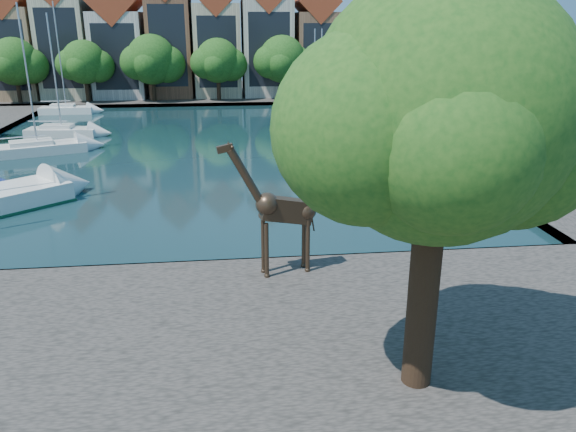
# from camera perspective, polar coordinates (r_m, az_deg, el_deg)

# --- Properties ---
(ground) EXTENTS (160.00, 160.00, 0.00)m
(ground) POSITION_cam_1_polar(r_m,az_deg,el_deg) (23.91, -12.00, -5.65)
(ground) COLOR #38332B
(ground) RESTS_ON ground
(water_basin) EXTENTS (38.00, 50.00, 0.08)m
(water_basin) POSITION_cam_1_polar(r_m,az_deg,el_deg) (46.75, -9.51, 6.76)
(water_basin) COLOR black
(water_basin) RESTS_ON ground
(near_quay) EXTENTS (50.00, 14.00, 0.50)m
(near_quay) POSITION_cam_1_polar(r_m,az_deg,el_deg) (17.69, -14.03, -14.39)
(near_quay) COLOR #4A4440
(near_quay) RESTS_ON ground
(far_quay) EXTENTS (60.00, 16.00, 0.50)m
(far_quay) POSITION_cam_1_polar(r_m,az_deg,el_deg) (78.27, -8.48, 11.89)
(far_quay) COLOR #4A4440
(far_quay) RESTS_ON ground
(right_quay) EXTENTS (14.00, 52.00, 0.50)m
(right_quay) POSITION_cam_1_polar(r_m,az_deg,el_deg) (51.78, 19.53, 7.36)
(right_quay) COLOR #4A4440
(right_quay) RESTS_ON ground
(plane_tree) EXTENTS (8.32, 6.40, 10.62)m
(plane_tree) POSITION_cam_1_polar(r_m,az_deg,el_deg) (13.80, 15.50, 9.35)
(plane_tree) COLOR #332114
(plane_tree) RESTS_ON near_quay
(townhouse_west_end) EXTENTS (5.44, 9.18, 14.93)m
(townhouse_west_end) POSITION_cam_1_polar(r_m,az_deg,el_deg) (81.75, -25.70, 15.60)
(townhouse_west_end) COLOR #987553
(townhouse_west_end) RESTS_ON far_quay
(townhouse_west_mid) EXTENTS (5.94, 9.18, 16.79)m
(townhouse_west_mid) POSITION_cam_1_polar(r_m,az_deg,el_deg) (80.06, -21.57, 16.72)
(townhouse_west_mid) COLOR #BDB491
(townhouse_west_mid) RESTS_ON far_quay
(townhouse_west_inner) EXTENTS (6.43, 9.18, 15.15)m
(townhouse_west_inner) POSITION_cam_1_polar(r_m,az_deg,el_deg) (78.75, -16.73, 16.56)
(townhouse_west_inner) COLOR beige
(townhouse_west_inner) RESTS_ON far_quay
(townhouse_center) EXTENTS (5.44, 9.18, 16.93)m
(townhouse_center) POSITION_cam_1_polar(r_m,az_deg,el_deg) (77.92, -11.87, 17.67)
(townhouse_center) COLOR brown
(townhouse_center) RESTS_ON far_quay
(townhouse_east_inner) EXTENTS (5.94, 9.18, 15.79)m
(townhouse_east_inner) POSITION_cam_1_polar(r_m,az_deg,el_deg) (77.66, -7.22, 17.44)
(townhouse_east_inner) COLOR tan
(townhouse_east_inner) RESTS_ON far_quay
(townhouse_east_mid) EXTENTS (6.43, 9.18, 16.65)m
(townhouse_east_mid) POSITION_cam_1_polar(r_m,az_deg,el_deg) (77.88, -2.20, 17.84)
(townhouse_east_mid) COLOR #BFB6A3
(townhouse_east_mid) RESTS_ON far_quay
(townhouse_east_end) EXTENTS (5.44, 9.18, 14.43)m
(townhouse_east_end) POSITION_cam_1_polar(r_m,az_deg,el_deg) (78.68, 2.75, 17.12)
(townhouse_east_end) COLOR brown
(townhouse_east_end) RESTS_ON far_quay
(far_tree_far_west) EXTENTS (7.28, 5.60, 7.68)m
(far_tree_far_west) POSITION_cam_1_polar(r_m,az_deg,el_deg) (76.30, -25.95, 13.79)
(far_tree_far_west) COLOR #332114
(far_tree_far_west) RESTS_ON far_quay
(far_tree_west) EXTENTS (6.76, 5.20, 7.36)m
(far_tree_west) POSITION_cam_1_polar(r_m,az_deg,el_deg) (74.13, -19.93, 14.35)
(far_tree_west) COLOR #332114
(far_tree_west) RESTS_ON far_quay
(far_tree_mid_west) EXTENTS (7.80, 6.00, 8.00)m
(far_tree_mid_west) POSITION_cam_1_polar(r_m,az_deg,el_deg) (72.77, -13.60, 15.04)
(far_tree_mid_west) COLOR #332114
(far_tree_mid_west) RESTS_ON far_quay
(far_tree_mid_east) EXTENTS (7.02, 5.40, 7.52)m
(far_tree_mid_east) POSITION_cam_1_polar(r_m,az_deg,el_deg) (72.29, -7.07, 15.26)
(far_tree_mid_east) COLOR #332114
(far_tree_mid_east) RESTS_ON far_quay
(far_tree_east) EXTENTS (7.54, 5.80, 7.84)m
(far_tree_east) POSITION_cam_1_polar(r_m,az_deg,el_deg) (72.68, -0.52, 15.50)
(far_tree_east) COLOR #332114
(far_tree_east) RESTS_ON far_quay
(far_tree_far_east) EXTENTS (6.76, 5.20, 7.36)m
(far_tree_far_east) POSITION_cam_1_polar(r_m,az_deg,el_deg) (73.95, 5.88, 15.34)
(far_tree_far_east) COLOR #332114
(far_tree_far_east) RESTS_ON far_quay
(giraffe_statue) EXTENTS (3.68, 1.14, 5.28)m
(giraffe_statue) POSITION_cam_1_polar(r_m,az_deg,el_deg) (21.28, -0.86, 0.62)
(giraffe_statue) COLOR #39291C
(giraffe_statue) RESTS_ON near_quay
(sailboat_left_c) EXTENTS (7.43, 4.83, 11.10)m
(sailboat_left_c) POSITION_cam_1_polar(r_m,az_deg,el_deg) (48.15, -24.08, 6.48)
(sailboat_left_c) COLOR silver
(sailboat_left_c) RESTS_ON water_basin
(sailboat_left_d) EXTENTS (6.27, 2.61, 10.50)m
(sailboat_left_d) POSITION_cam_1_polar(r_m,az_deg,el_deg) (54.81, -21.99, 8.11)
(sailboat_left_d) COLOR silver
(sailboat_left_d) RESTS_ON water_basin
(sailboat_left_e) EXTENTS (5.73, 2.15, 11.83)m
(sailboat_left_e) POSITION_cam_1_polar(r_m,az_deg,el_deg) (68.55, -21.60, 10.16)
(sailboat_left_e) COLOR white
(sailboat_left_e) RESTS_ON water_basin
(sailboat_right_a) EXTENTS (6.21, 4.06, 9.03)m
(sailboat_right_a) POSITION_cam_1_polar(r_m,az_deg,el_deg) (38.33, 12.76, 4.66)
(sailboat_right_a) COLOR silver
(sailboat_right_a) RESTS_ON water_basin
(sailboat_right_b) EXTENTS (7.13, 3.62, 11.41)m
(sailboat_right_b) POSITION_cam_1_polar(r_m,az_deg,el_deg) (41.04, 7.07, 5.98)
(sailboat_right_b) COLOR navy
(sailboat_right_b) RESTS_ON water_basin
(sailboat_right_c) EXTENTS (5.22, 3.27, 9.15)m
(sailboat_right_c) POSITION_cam_1_polar(r_m,az_deg,el_deg) (56.54, 3.29, 9.70)
(sailboat_right_c) COLOR silver
(sailboat_right_c) RESTS_ON water_basin
(sailboat_right_d) EXTENTS (5.22, 2.70, 9.11)m
(sailboat_right_d) POSITION_cam_1_polar(r_m,az_deg,el_deg) (60.56, 2.63, 10.36)
(sailboat_right_d) COLOR white
(sailboat_right_d) RESTS_ON water_basin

